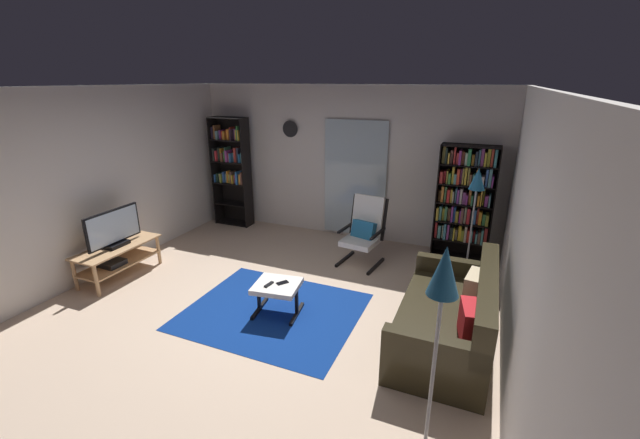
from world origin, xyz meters
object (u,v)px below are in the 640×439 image
tv_stand (117,257)px  floor_lamp_by_sofa (441,305)px  television (114,230)px  ottoman (277,289)px  leather_sofa (451,318)px  wall_clock (290,129)px  cell_phone (282,283)px  floor_lamp_by_shelf (476,189)px  lounge_armchair (364,229)px  bookshelf_near_tv (231,165)px  tv_remote (269,284)px  bookshelf_near_sofa (465,199)px

tv_stand → floor_lamp_by_sofa: (4.51, -1.58, 1.17)m
television → ottoman: size_ratio=1.46×
television → leather_sofa: 4.53m
ottoman → wall_clock: bearing=113.1°
wall_clock → cell_phone: bearing=-65.6°
leather_sofa → cell_phone: bearing=-175.2°
ottoman → floor_lamp_by_shelf: size_ratio=0.37×
television → wall_clock: size_ratio=2.95×
ottoman → floor_lamp_by_sofa: floor_lamp_by_sofa is taller
cell_phone → lounge_armchair: bearing=110.8°
lounge_armchair → wall_clock: size_ratio=3.53×
tv_stand → cell_phone: size_ratio=8.45×
wall_clock → floor_lamp_by_sofa: bearing=-54.2°
television → wall_clock: wall_clock is taller
ottoman → floor_lamp_by_sofa: bearing=-39.3°
bookshelf_near_tv → lounge_armchair: (2.84, -0.72, -0.62)m
television → floor_lamp_by_shelf: bearing=22.5°
leather_sofa → lounge_armchair: size_ratio=1.82×
lounge_armchair → floor_lamp_by_sofa: size_ratio=0.56×
tv_stand → wall_clock: size_ratio=4.08×
television → cell_phone: bearing=1.3°
tv_stand → ottoman: bearing=0.9°
tv_stand → television: (0.00, 0.02, 0.40)m
leather_sofa → ottoman: (-1.97, -0.20, 0.03)m
tv_stand → tv_remote: 2.47m
bookshelf_near_sofa → lounge_armchair: 1.60m
floor_lamp_by_sofa → bookshelf_near_sofa: bearing=91.6°
cell_phone → ottoman: bearing=-109.2°
ottoman → cell_phone: size_ratio=4.18×
bookshelf_near_tv → bookshelf_near_sofa: 4.19m
cell_phone → floor_lamp_by_shelf: size_ratio=0.09×
cell_phone → wall_clock: bearing=149.8°
floor_lamp_by_sofa → floor_lamp_by_shelf: floor_lamp_by_sofa is taller
ottoman → wall_clock: 3.35m
bookshelf_near_sofa → wall_clock: wall_clock is taller
wall_clock → television: bearing=-116.3°
tv_stand → bookshelf_near_sofa: (4.40, 2.60, 0.65)m
ottoman → wall_clock: size_ratio=2.02×
tv_remote → wall_clock: (-1.10, 2.81, 1.45)m
bookshelf_near_sofa → wall_clock: size_ratio=6.13×
ottoman → lounge_armchair: bearing=74.1°
tv_remote → wall_clock: size_ratio=0.50×
tv_stand → leather_sofa: 4.52m
bookshelf_near_tv → leather_sofa: bookshelf_near_tv is taller
bookshelf_near_tv → wall_clock: size_ratio=7.01×
television → bookshelf_near_tv: bearing=85.2°
cell_phone → floor_lamp_by_shelf: floor_lamp_by_shelf is taller
tv_stand → television: television is taller
ottoman → wall_clock: wall_clock is taller
wall_clock → tv_stand: bearing=-116.2°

